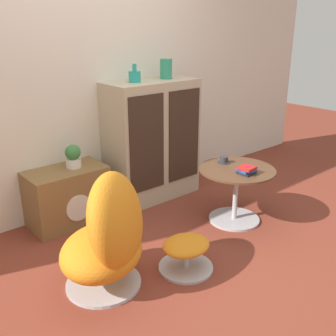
{
  "coord_description": "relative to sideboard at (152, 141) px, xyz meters",
  "views": [
    {
      "loc": [
        -1.74,
        -1.83,
        1.68
      ],
      "look_at": [
        0.24,
        0.5,
        0.55
      ],
      "focal_mm": 42.0,
      "sensor_mm": 36.0,
      "label": 1
    }
  ],
  "objects": [
    {
      "name": "coffee_table",
      "position": [
        0.22,
        -0.91,
        -0.27
      ],
      "size": [
        0.66,
        0.66,
        0.5
      ],
      "color": "#B7B7BC",
      "rests_on": "ground_plane"
    },
    {
      "name": "teacup",
      "position": [
        0.25,
        -0.73,
        -0.07
      ],
      "size": [
        0.12,
        0.12,
        0.06
      ],
      "color": "#2D2D33",
      "rests_on": "coffee_table"
    },
    {
      "name": "egg_chair",
      "position": [
        -1.15,
        -1.0,
        -0.21
      ],
      "size": [
        0.84,
        0.83,
        0.84
      ],
      "color": "#B7B7BC",
      "rests_on": "ground_plane"
    },
    {
      "name": "ottoman",
      "position": [
        -0.63,
        -1.18,
        -0.44
      ],
      "size": [
        0.4,
        0.4,
        0.24
      ],
      "color": "#B7B7BC",
      "rests_on": "ground_plane"
    },
    {
      "name": "potted_plant",
      "position": [
        -0.85,
        0.03,
        0.02
      ],
      "size": [
        0.13,
        0.13,
        0.2
      ],
      "color": "silver",
      "rests_on": "tv_console"
    },
    {
      "name": "wall_back",
      "position": [
        -0.56,
        0.25,
        0.71
      ],
      "size": [
        6.4,
        0.06,
        2.6
      ],
      "color": "silver",
      "rests_on": "ground_plane"
    },
    {
      "name": "tv_console",
      "position": [
        -0.93,
        0.02,
        -0.34
      ],
      "size": [
        0.68,
        0.4,
        0.5
      ],
      "color": "brown",
      "rests_on": "ground_plane"
    },
    {
      "name": "book_stack",
      "position": [
        0.19,
        -1.04,
        -0.06
      ],
      "size": [
        0.15,
        0.14,
        0.06
      ],
      "color": "black",
      "rests_on": "coffee_table"
    },
    {
      "name": "sideboard",
      "position": [
        0.0,
        0.0,
        0.0
      ],
      "size": [
        0.91,
        0.45,
        1.17
      ],
      "color": "tan",
      "rests_on": "ground_plane"
    },
    {
      "name": "vase_leftmost",
      "position": [
        -0.19,
        0.0,
        0.64
      ],
      "size": [
        0.11,
        0.11,
        0.16
      ],
      "color": "teal",
      "rests_on": "sideboard"
    },
    {
      "name": "ground_plane",
      "position": [
        -0.56,
        -1.12,
        -0.59
      ],
      "size": [
        12.0,
        12.0,
        0.0
      ],
      "primitive_type": "plane",
      "color": "brown"
    },
    {
      "name": "vase_inner_left",
      "position": [
        0.19,
        0.0,
        0.68
      ],
      "size": [
        0.12,
        0.12,
        0.19
      ],
      "color": "#2D8E6B",
      "rests_on": "sideboard"
    }
  ]
}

